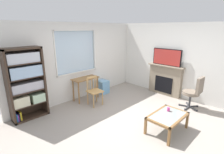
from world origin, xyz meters
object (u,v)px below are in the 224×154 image
object	(u,v)px
bookshelf	(26,81)
wooden_chair	(94,91)
desk_under_window	(86,82)
tv	(167,57)
office_chair	(194,91)
coffee_table	(168,117)
sippy_cup	(168,109)
plastic_drawer_unit	(103,87)
fireplace	(165,80)

from	to	relation	value
bookshelf	wooden_chair	size ratio (longest dim) A/B	2.10
desk_under_window	tv	xyz separation A→B (m)	(2.28, -1.64, 0.76)
tv	office_chair	xyz separation A→B (m)	(-0.44, -1.18, -0.82)
desk_under_window	coffee_table	distance (m)	2.86
bookshelf	sippy_cup	size ratio (longest dim) A/B	21.04
plastic_drawer_unit	fireplace	world-z (taller)	fireplace
office_chair	coffee_table	world-z (taller)	office_chair
wooden_chair	desk_under_window	bearing A→B (deg)	83.88
plastic_drawer_unit	office_chair	distance (m)	3.07
tv	wooden_chair	bearing A→B (deg)	154.20
plastic_drawer_unit	tv	world-z (taller)	tv
wooden_chair	fireplace	bearing A→B (deg)	-25.63
bookshelf	tv	bearing A→B (deg)	-23.21
coffee_table	plastic_drawer_unit	bearing A→B (deg)	78.70
desk_under_window	plastic_drawer_unit	xyz separation A→B (m)	(0.80, 0.05, -0.38)
desk_under_window	sippy_cup	distance (m)	2.79
bookshelf	coffee_table	xyz separation A→B (m)	(2.02, -2.95, -0.67)
bookshelf	plastic_drawer_unit	distance (m)	2.72
wooden_chair	plastic_drawer_unit	bearing A→B (deg)	33.42
tv	office_chair	bearing A→B (deg)	-110.38
fireplace	tv	distance (m)	0.83
fireplace	bookshelf	bearing A→B (deg)	156.88
plastic_drawer_unit	coffee_table	distance (m)	2.95
sippy_cup	tv	bearing A→B (deg)	30.79
fireplace	wooden_chair	bearing A→B (deg)	154.37
sippy_cup	office_chair	bearing A→B (deg)	-2.61
office_chair	coffee_table	distance (m)	1.64
wooden_chair	tv	bearing A→B (deg)	-25.80
wooden_chair	sippy_cup	world-z (taller)	wooden_chair
desk_under_window	coffee_table	size ratio (longest dim) A/B	0.91
desk_under_window	office_chair	size ratio (longest dim) A/B	0.88
coffee_table	desk_under_window	bearing A→B (deg)	94.45
plastic_drawer_unit	tv	distance (m)	2.52
tv	coffee_table	distance (m)	2.59
bookshelf	fireplace	bearing A→B (deg)	-23.12
office_chair	bookshelf	bearing A→B (deg)	141.19
tv	sippy_cup	distance (m)	2.36
desk_under_window	wooden_chair	bearing A→B (deg)	-96.12
bookshelf	desk_under_window	world-z (taller)	bookshelf
plastic_drawer_unit	office_chair	bearing A→B (deg)	-70.02
bookshelf	office_chair	xyz separation A→B (m)	(3.64, -2.93, -0.47)
bookshelf	sippy_cup	distance (m)	3.66
fireplace	office_chair	world-z (taller)	fireplace
wooden_chair	bookshelf	bearing A→B (deg)	160.42
tv	sippy_cup	world-z (taller)	tv
fireplace	coffee_table	world-z (taller)	fireplace
plastic_drawer_unit	sippy_cup	size ratio (longest dim) A/B	5.31
office_chair	tv	bearing A→B (deg)	69.62
desk_under_window	sippy_cup	size ratio (longest dim) A/B	9.78
tv	sippy_cup	size ratio (longest dim) A/B	11.37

